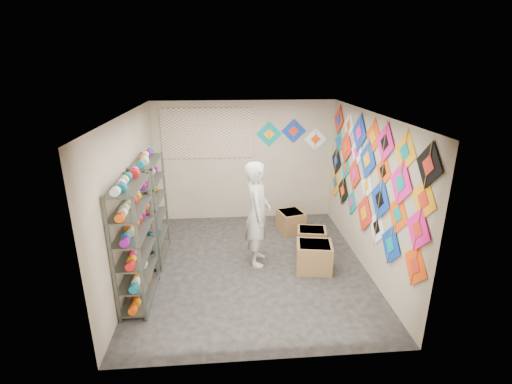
{
  "coord_description": "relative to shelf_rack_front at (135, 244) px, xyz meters",
  "views": [
    {
      "loc": [
        -0.41,
        -5.85,
        3.47
      ],
      "look_at": [
        0.1,
        0.3,
        1.3
      ],
      "focal_mm": 26.0,
      "sensor_mm": 36.0,
      "label": 1
    }
  ],
  "objects": [
    {
      "name": "room_walls",
      "position": [
        1.78,
        0.85,
        0.69
      ],
      "size": [
        4.5,
        4.5,
        4.5
      ],
      "color": "#B8A88D",
      "rests_on": "ground"
    },
    {
      "name": "carton_a",
      "position": [
        2.85,
        0.63,
        -0.7
      ],
      "size": [
        0.68,
        0.6,
        0.51
      ],
      "primitive_type": "cube",
      "rotation": [
        0.0,
        0.0,
        -0.16
      ],
      "color": "brown",
      "rests_on": "ground"
    },
    {
      "name": "shelf_rack_back",
      "position": [
        0.0,
        1.3,
        0.0
      ],
      "size": [
        0.4,
        1.1,
        1.9
      ],
      "primitive_type": "cube",
      "color": "#4C5147",
      "rests_on": "ground"
    },
    {
      "name": "poster",
      "position": [
        0.98,
        3.08,
        1.05
      ],
      "size": [
        2.0,
        0.01,
        1.1
      ],
      "primitive_type": "cube",
      "color": "#8352B3",
      "rests_on": "room_walls"
    },
    {
      "name": "shopkeeper",
      "position": [
        1.9,
        0.99,
        -0.0
      ],
      "size": [
        0.79,
        0.61,
        1.9
      ],
      "primitive_type": "imported",
      "rotation": [
        0.0,
        0.0,
        1.46
      ],
      "color": "beige",
      "rests_on": "ground"
    },
    {
      "name": "carton_c",
      "position": [
        2.72,
        2.2,
        -0.72
      ],
      "size": [
        0.61,
        0.64,
        0.46
      ],
      "primitive_type": "cube",
      "rotation": [
        0.0,
        0.0,
        0.26
      ],
      "color": "brown",
      "rests_on": "ground"
    },
    {
      "name": "string_spools",
      "position": [
        -0.0,
        0.65,
        0.1
      ],
      "size": [
        0.12,
        2.36,
        0.12
      ],
      "color": "#FF2872",
      "rests_on": "ground"
    },
    {
      "name": "ground",
      "position": [
        1.78,
        0.85,
        -0.95
      ],
      "size": [
        4.5,
        4.5,
        0.0
      ],
      "primitive_type": "plane",
      "color": "black"
    },
    {
      "name": "shelf_rack_front",
      "position": [
        0.0,
        0.0,
        0.0
      ],
      "size": [
        0.4,
        1.1,
        1.9
      ],
      "primitive_type": "cube",
      "color": "#4C5147",
      "rests_on": "ground"
    },
    {
      "name": "back_wall_kites",
      "position": [
        2.83,
        3.09,
        1.0
      ],
      "size": [
        1.59,
        0.02,
        0.72
      ],
      "color": "#008E8D",
      "rests_on": "room_walls"
    },
    {
      "name": "kite_wall_display",
      "position": [
        3.76,
        0.85,
        0.71
      ],
      "size": [
        0.06,
        4.27,
        2.04
      ],
      "color": "#FF4D09",
      "rests_on": "room_walls"
    },
    {
      "name": "carton_b",
      "position": [
        2.97,
        1.34,
        -0.73
      ],
      "size": [
        0.61,
        0.53,
        0.44
      ],
      "primitive_type": "cube",
      "rotation": [
        0.0,
        0.0,
        -0.18
      ],
      "color": "brown",
      "rests_on": "ground"
    }
  ]
}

